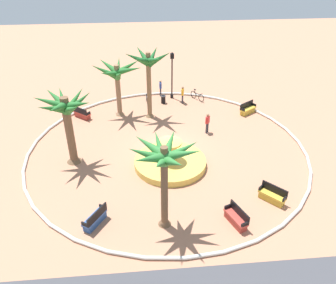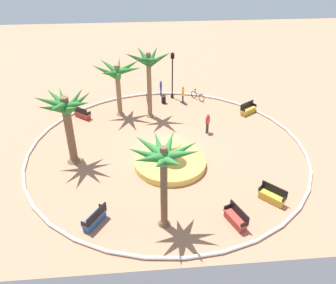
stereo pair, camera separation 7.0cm
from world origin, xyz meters
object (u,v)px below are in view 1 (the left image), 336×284
(bicycle_red_frame, at_px, (197,96))
(lamppost, at_px, (172,72))
(bench_west, at_px, (272,196))
(bicycle_by_lamppost, at_px, (147,99))
(bench_east, at_px, (248,110))
(palm_tree_near_fountain, at_px, (164,161))
(palm_tree_far_side, at_px, (117,75))
(palm_tree_mid_plaza, at_px, (148,66))
(fountain, at_px, (170,162))
(person_cyclist_photo, at_px, (160,87))
(bench_north, at_px, (236,218))
(bench_southwest, at_px, (82,114))
(palm_tree_by_curb, at_px, (66,113))
(bench_southeast, at_px, (95,219))
(person_cyclist_helmet, at_px, (183,94))
(person_pedestrian_stroll, at_px, (207,122))
(trash_bin, at_px, (163,99))

(bicycle_red_frame, bearing_deg, lamppost, -15.91)
(bench_west, relative_size, bicycle_by_lamppost, 0.88)
(bench_east, relative_size, lamppost, 0.37)
(palm_tree_near_fountain, distance_m, palm_tree_far_side, 13.48)
(palm_tree_mid_plaza, bearing_deg, fountain, 98.19)
(person_cyclist_photo, bearing_deg, bench_north, 99.32)
(fountain, relative_size, bench_southwest, 3.10)
(palm_tree_far_side, xyz_separation_m, bicycle_red_frame, (-7.05, -2.36, -3.19))
(palm_tree_by_curb, height_order, bicycle_by_lamppost, palm_tree_by_curb)
(bench_north, distance_m, bicycle_by_lamppost, 16.09)
(palm_tree_mid_plaza, distance_m, bench_east, 9.35)
(bench_north, height_order, bicycle_red_frame, bench_north)
(palm_tree_far_side, relative_size, bench_west, 3.07)
(palm_tree_mid_plaza, bearing_deg, lamppost, -122.03)
(bench_north, xyz_separation_m, bench_southeast, (7.52, -0.64, 0.00))
(bench_southeast, height_order, bench_southwest, same)
(fountain, distance_m, bicycle_red_frame, 10.77)
(bench_west, xyz_separation_m, bench_southeast, (10.07, 0.95, 0.00))
(bench_southwest, relative_size, person_cyclist_helmet, 0.96)
(person_pedestrian_stroll, bearing_deg, bicycle_by_lamppost, -52.52)
(trash_bin, bearing_deg, palm_tree_far_side, 26.77)
(lamppost, height_order, trash_bin, lamppost)
(bench_southwest, bearing_deg, lamppost, -157.30)
(lamppost, bearing_deg, palm_tree_far_side, 32.36)
(person_cyclist_photo, bearing_deg, fountain, 89.01)
(palm_tree_by_curb, height_order, bench_east, palm_tree_by_curb)
(palm_tree_by_curb, xyz_separation_m, person_cyclist_photo, (-6.68, -10.33, -2.84))
(palm_tree_mid_plaza, distance_m, trash_bin, 4.98)
(bench_east, height_order, bench_southeast, same)
(trash_bin, xyz_separation_m, person_pedestrian_stroll, (-2.94, 5.66, 0.53))
(bench_southwest, distance_m, lamppost, 8.85)
(trash_bin, bearing_deg, bench_west, 110.64)
(fountain, distance_m, person_pedestrian_stroll, 5.29)
(bench_west, relative_size, trash_bin, 2.08)
(bench_east, height_order, lamppost, lamppost)
(palm_tree_mid_plaza, distance_m, bench_north, 14.12)
(trash_bin, bearing_deg, bench_southeast, 71.84)
(bench_west, distance_m, bicycle_by_lamppost, 15.48)
(lamppost, bearing_deg, bench_southwest, 22.70)
(bicycle_red_frame, relative_size, person_cyclist_photo, 0.90)
(fountain, relative_size, palm_tree_far_side, 1.03)
(bench_west, xyz_separation_m, bicycle_by_lamppost, (6.69, -13.96, 0.04))
(palm_tree_near_fountain, distance_m, bench_north, 5.43)
(palm_tree_by_curb, relative_size, person_pedestrian_stroll, 3.08)
(palm_tree_by_curb, bearing_deg, person_cyclist_photo, -122.90)
(palm_tree_by_curb, bearing_deg, person_pedestrian_stroll, -162.64)
(palm_tree_mid_plaza, bearing_deg, person_cyclist_photo, -106.52)
(palm_tree_far_side, bearing_deg, person_pedestrian_stroll, 151.45)
(bench_southwest, height_order, person_cyclist_photo, person_cyclist_photo)
(palm_tree_near_fountain, height_order, palm_tree_by_curb, palm_tree_near_fountain)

